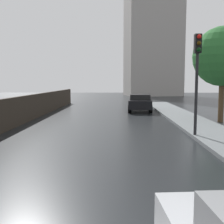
{
  "coord_description": "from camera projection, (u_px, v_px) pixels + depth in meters",
  "views": [
    {
      "loc": [
        0.97,
        -0.74,
        2.3
      ],
      "look_at": [
        0.76,
        8.75,
        1.29
      ],
      "focal_mm": 45.6,
      "sensor_mm": 36.0,
      "label": 1
    }
  ],
  "objects": [
    {
      "name": "car_black_mid_road",
      "position": [
        140.0,
        102.0,
        22.17
      ],
      "size": [
        2.03,
        4.26,
        1.35
      ],
      "rotation": [
        0.0,
        0.0,
        -0.07
      ],
      "color": "black",
      "rests_on": "ground"
    },
    {
      "name": "traffic_light",
      "position": [
        197.0,
        65.0,
        11.35
      ],
      "size": [
        0.26,
        0.39,
        4.05
      ],
      "color": "black",
      "rests_on": "sidewalk_strip"
    },
    {
      "name": "street_tree_near",
      "position": [
        223.0,
        57.0,
        15.94
      ],
      "size": [
        3.34,
        3.34,
        5.39
      ],
      "color": "#4C3823",
      "rests_on": "ground"
    },
    {
      "name": "distant_tower",
      "position": [
        153.0,
        38.0,
        47.21
      ],
      "size": [
        9.59,
        8.33,
        25.18
      ],
      "color": "#9E9993",
      "rests_on": "ground"
    }
  ]
}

